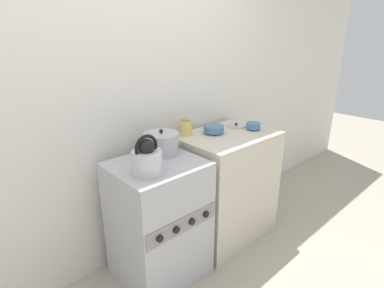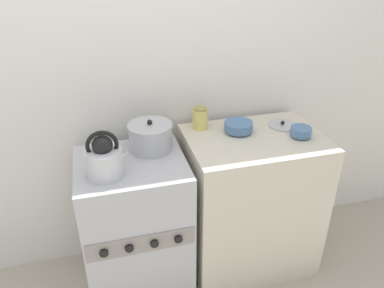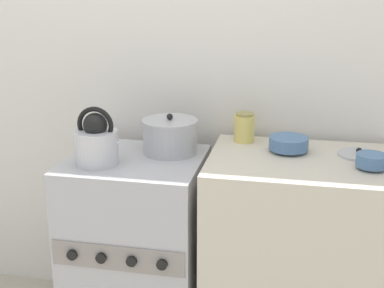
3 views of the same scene
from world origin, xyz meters
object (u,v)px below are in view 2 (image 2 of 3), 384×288
(cooking_pot, at_px, (150,137))
(enamel_bowl, at_px, (238,126))
(small_ceramic_bowl, at_px, (301,131))
(stove, at_px, (136,227))
(kettle, at_px, (104,159))
(storage_jar, at_px, (200,118))
(loose_pot_lid, at_px, (282,125))

(cooking_pot, relative_size, enamel_bowl, 1.48)
(enamel_bowl, distance_m, small_ceramic_bowl, 0.35)
(cooking_pot, relative_size, small_ceramic_bowl, 2.09)
(stove, relative_size, kettle, 3.60)
(stove, bearing_deg, enamel_bowl, 9.74)
(kettle, bearing_deg, enamel_bowl, 14.73)
(enamel_bowl, distance_m, storage_jar, 0.23)
(stove, xyz_separation_m, loose_pot_lid, (0.94, 0.12, 0.49))
(kettle, xyz_separation_m, small_ceramic_bowl, (1.10, 0.05, -0.02))
(stove, bearing_deg, loose_pot_lid, 7.13)
(kettle, xyz_separation_m, cooking_pot, (0.26, 0.21, -0.02))
(loose_pot_lid, bearing_deg, storage_jar, 168.03)
(enamel_bowl, height_order, small_ceramic_bowl, enamel_bowl)
(small_ceramic_bowl, relative_size, storage_jar, 0.90)
(enamel_bowl, relative_size, small_ceramic_bowl, 1.41)
(kettle, height_order, storage_jar, kettle)
(cooking_pot, bearing_deg, enamel_bowl, -0.50)
(small_ceramic_bowl, xyz_separation_m, storage_jar, (-0.52, 0.26, 0.03))
(enamel_bowl, height_order, loose_pot_lid, enamel_bowl)
(stove, bearing_deg, storage_jar, 26.23)
(enamel_bowl, bearing_deg, storage_jar, 151.39)
(kettle, distance_m, small_ceramic_bowl, 1.10)
(kettle, height_order, loose_pot_lid, kettle)
(stove, height_order, kettle, kettle)
(stove, relative_size, enamel_bowl, 5.34)
(storage_jar, bearing_deg, enamel_bowl, -28.61)
(stove, height_order, storage_jar, storage_jar)
(stove, distance_m, cooking_pot, 0.55)
(loose_pot_lid, bearing_deg, enamel_bowl, -178.84)
(stove, xyz_separation_m, cooking_pot, (0.13, 0.12, 0.52))
(storage_jar, bearing_deg, cooking_pot, -161.69)
(kettle, bearing_deg, stove, 35.76)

